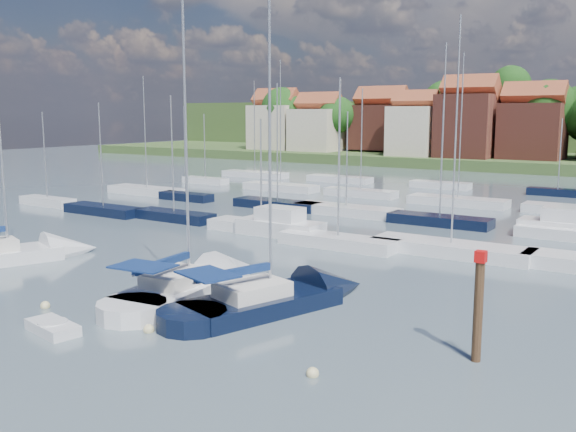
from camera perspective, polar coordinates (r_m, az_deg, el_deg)
The scene contains 12 objects.
ground at distance 65.50m, azimuth 13.11°, elevation 0.59°, with size 260.00×260.00×0.00m, color #4D5B69.
sailboat_left at distance 45.27m, azimuth -22.53°, elevation -3.22°, with size 6.82×11.74×15.51m.
sailboat_centre at distance 35.27m, azimuth -7.70°, elevation -5.99°, with size 4.65×12.80×16.95m.
sailboat_navy at distance 32.24m, azimuth -0.10°, elevation -7.36°, with size 6.79×12.65×16.93m.
tender at distance 30.28m, azimuth -20.18°, elevation -9.29°, with size 2.98×1.78×0.60m.
timber_piling at distance 26.09m, azimuth 16.47°, elevation -9.64°, with size 0.40×0.40×6.63m.
buoy_c at distance 34.16m, azimuth -20.77°, elevation -7.64°, with size 0.47×0.47×0.47m, color beige.
buoy_d at distance 29.29m, azimuth -12.27°, elevation -10.03°, with size 0.49×0.49×0.49m, color beige.
buoy_e at distance 33.67m, azimuth -0.71°, elevation -7.26°, with size 0.46×0.46×0.46m, color #D85914.
buoy_f at distance 24.20m, azimuth 2.19°, elevation -14.03°, with size 0.48×0.48×0.48m, color beige.
buoy_h at distance 37.91m, azimuth -7.57°, elevation -5.46°, with size 0.45×0.45×0.45m, color beige.
marina_field at distance 60.28m, azimuth 13.20°, elevation 0.27°, with size 79.62×41.41×15.93m.
Camera 1 is at (22.46, -20.79, 9.55)m, focal length 40.00 mm.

